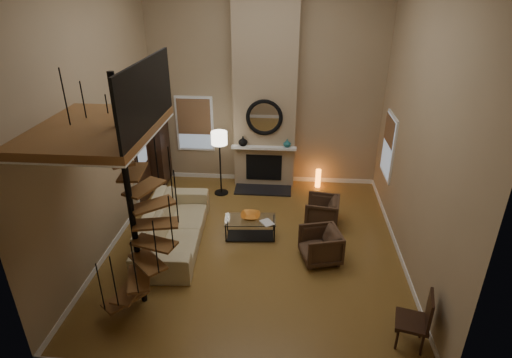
# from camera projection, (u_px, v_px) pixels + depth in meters

# --- Properties ---
(ground) EXTENTS (6.00, 6.50, 0.01)m
(ground) POSITION_uv_depth(u_px,v_px,m) (254.00, 246.00, 8.92)
(ground) COLOR olive
(ground) RESTS_ON ground
(back_wall) EXTENTS (6.00, 0.02, 5.50)m
(back_wall) POSITION_uv_depth(u_px,v_px,m) (266.00, 82.00, 10.62)
(back_wall) COLOR tan
(back_wall) RESTS_ON ground
(front_wall) EXTENTS (6.00, 0.02, 5.50)m
(front_wall) POSITION_uv_depth(u_px,v_px,m) (229.00, 212.00, 4.80)
(front_wall) COLOR tan
(front_wall) RESTS_ON ground
(left_wall) EXTENTS (0.02, 6.50, 5.50)m
(left_wall) POSITION_uv_depth(u_px,v_px,m) (97.00, 118.00, 7.94)
(left_wall) COLOR tan
(left_wall) RESTS_ON ground
(right_wall) EXTENTS (0.02, 6.50, 5.50)m
(right_wall) POSITION_uv_depth(u_px,v_px,m) (421.00, 127.00, 7.48)
(right_wall) COLOR tan
(right_wall) RESTS_ON ground
(baseboard_back) EXTENTS (6.00, 0.02, 0.12)m
(baseboard_back) POSITION_uv_depth(u_px,v_px,m) (265.00, 178.00, 11.79)
(baseboard_back) COLOR white
(baseboard_back) RESTS_ON ground
(baseboard_left) EXTENTS (0.02, 6.50, 0.12)m
(baseboard_left) POSITION_uv_depth(u_px,v_px,m) (118.00, 237.00, 9.12)
(baseboard_left) COLOR white
(baseboard_left) RESTS_ON ground
(baseboard_right) EXTENTS (0.02, 6.50, 0.12)m
(baseboard_right) POSITION_uv_depth(u_px,v_px,m) (398.00, 251.00, 8.66)
(baseboard_right) COLOR white
(baseboard_right) RESTS_ON ground
(chimney_breast) EXTENTS (1.60, 0.38, 5.50)m
(chimney_breast) POSITION_uv_depth(u_px,v_px,m) (265.00, 84.00, 10.45)
(chimney_breast) COLOR tan
(chimney_breast) RESTS_ON ground
(hearth) EXTENTS (1.50, 0.60, 0.04)m
(hearth) POSITION_uv_depth(u_px,v_px,m) (263.00, 190.00, 11.21)
(hearth) COLOR black
(hearth) RESTS_ON ground
(firebox) EXTENTS (0.95, 0.02, 0.72)m
(firebox) POSITION_uv_depth(u_px,v_px,m) (264.00, 167.00, 11.24)
(firebox) COLOR black
(firebox) RESTS_ON chimney_breast
(mantel) EXTENTS (1.70, 0.18, 0.06)m
(mantel) POSITION_uv_depth(u_px,v_px,m) (264.00, 148.00, 10.90)
(mantel) COLOR white
(mantel) RESTS_ON chimney_breast
(mirror_frame) EXTENTS (0.94, 0.10, 0.94)m
(mirror_frame) POSITION_uv_depth(u_px,v_px,m) (264.00, 118.00, 10.60)
(mirror_frame) COLOR black
(mirror_frame) RESTS_ON chimney_breast
(mirror_disc) EXTENTS (0.80, 0.01, 0.80)m
(mirror_disc) POSITION_uv_depth(u_px,v_px,m) (264.00, 117.00, 10.61)
(mirror_disc) COLOR white
(mirror_disc) RESTS_ON chimney_breast
(vase_left) EXTENTS (0.24, 0.24, 0.25)m
(vase_left) POSITION_uv_depth(u_px,v_px,m) (243.00, 141.00, 10.91)
(vase_left) COLOR black
(vase_left) RESTS_ON mantel
(vase_right) EXTENTS (0.20, 0.20, 0.21)m
(vase_right) POSITION_uv_depth(u_px,v_px,m) (287.00, 143.00, 10.83)
(vase_right) COLOR #1B5B5F
(vase_right) RESTS_ON mantel
(window_back) EXTENTS (1.02, 0.06, 1.52)m
(window_back) POSITION_uv_depth(u_px,v_px,m) (195.00, 123.00, 11.24)
(window_back) COLOR white
(window_back) RESTS_ON back_wall
(window_right) EXTENTS (0.06, 1.02, 1.52)m
(window_right) POSITION_uv_depth(u_px,v_px,m) (389.00, 145.00, 9.76)
(window_right) COLOR white
(window_right) RESTS_ON right_wall
(entry_door) EXTENTS (0.10, 1.05, 2.16)m
(entry_door) POSITION_uv_depth(u_px,v_px,m) (141.00, 162.00, 10.29)
(entry_door) COLOR white
(entry_door) RESTS_ON ground
(loft) EXTENTS (1.70, 2.20, 1.09)m
(loft) POSITION_uv_depth(u_px,v_px,m) (102.00, 126.00, 6.04)
(loft) COLOR brown
(loft) RESTS_ON left_wall
(spiral_stair) EXTENTS (1.47, 1.47, 4.06)m
(spiral_stair) POSITION_uv_depth(u_px,v_px,m) (133.00, 213.00, 6.67)
(spiral_stair) COLOR black
(spiral_stair) RESTS_ON ground
(hutch) EXTENTS (0.37, 0.79, 1.76)m
(hutch) POSITION_uv_depth(u_px,v_px,m) (159.00, 151.00, 11.22)
(hutch) COLOR black
(hutch) RESTS_ON ground
(sofa) EXTENTS (1.32, 2.98, 0.85)m
(sofa) POSITION_uv_depth(u_px,v_px,m) (173.00, 226.00, 8.91)
(sofa) COLOR #C1B386
(sofa) RESTS_ON ground
(armchair_near) EXTENTS (0.84, 0.82, 0.68)m
(armchair_near) POSITION_uv_depth(u_px,v_px,m) (325.00, 212.00, 9.52)
(armchair_near) COLOR #462F20
(armchair_near) RESTS_ON ground
(armchair_far) EXTENTS (0.91, 0.90, 0.69)m
(armchair_far) POSITION_uv_depth(u_px,v_px,m) (324.00, 245.00, 8.34)
(armchair_far) COLOR #462F20
(armchair_far) RESTS_ON ground
(coffee_table) EXTENTS (1.14, 0.64, 0.43)m
(coffee_table) POSITION_uv_depth(u_px,v_px,m) (250.00, 226.00, 9.12)
(coffee_table) COLOR silver
(coffee_table) RESTS_ON ground
(bowl) EXTENTS (0.43, 0.43, 0.11)m
(bowl) POSITION_uv_depth(u_px,v_px,m) (250.00, 216.00, 9.07)
(bowl) COLOR orange
(bowl) RESTS_ON coffee_table
(book) EXTENTS (0.35, 0.37, 0.03)m
(book) POSITION_uv_depth(u_px,v_px,m) (266.00, 223.00, 8.88)
(book) COLOR gray
(book) RESTS_ON coffee_table
(floor_lamp) EXTENTS (0.40, 0.40, 1.71)m
(floor_lamp) POSITION_uv_depth(u_px,v_px,m) (219.00, 143.00, 10.47)
(floor_lamp) COLOR black
(floor_lamp) RESTS_ON ground
(accent_lamp) EXTENTS (0.14, 0.14, 0.51)m
(accent_lamp) POSITION_uv_depth(u_px,v_px,m) (318.00, 178.00, 11.33)
(accent_lamp) COLOR orange
(accent_lamp) RESTS_ON ground
(side_chair) EXTENTS (0.58, 0.58, 1.00)m
(side_chair) POSITION_uv_depth(u_px,v_px,m) (419.00, 319.00, 6.32)
(side_chair) COLOR black
(side_chair) RESTS_ON ground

